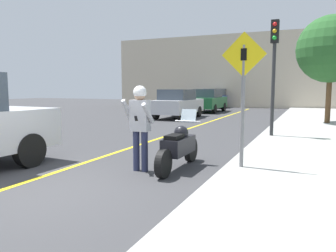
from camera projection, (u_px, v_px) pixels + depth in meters
The scene contains 12 objects.
ground_plane at pixel (39, 190), 5.65m from camera, with size 80.00×80.00×0.00m, color #38383A.
sidewalk_curb at pixel (335, 164), 7.36m from camera, with size 4.40×44.00×0.11m.
road_center_line at pixel (157, 139), 11.34m from camera, with size 0.12×36.00×0.01m.
building_backdrop at pixel (261, 71), 28.91m from camera, with size 28.00×1.20×6.57m.
motorcycle at pixel (179, 147), 7.10m from camera, with size 0.62×2.16×1.27m.
person_biker at pixel (140, 119), 6.85m from camera, with size 0.59×0.49×1.81m.
crossing_sign at pixel (243, 87), 6.69m from camera, with size 0.91×0.08×2.77m.
traffic_light at pixel (274, 56), 11.09m from camera, with size 0.26×0.30×3.91m.
street_tree at pixel (331, 49), 15.15m from camera, with size 3.11×3.11×4.99m.
parked_car_silver at pixel (178, 103), 19.18m from camera, with size 1.88×4.20×1.68m.
parked_car_green at pixel (208, 100), 23.97m from camera, with size 1.88×4.20×1.68m.
parked_car_blue at pixel (216, 98), 29.60m from camera, with size 1.88×4.20×1.68m.
Camera 1 is at (4.25, -4.12, 1.76)m, focal length 35.00 mm.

